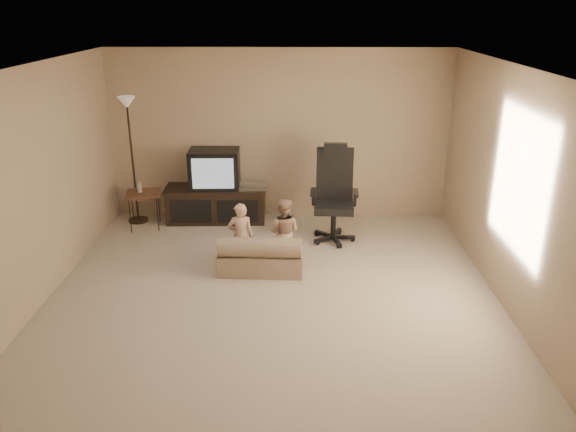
# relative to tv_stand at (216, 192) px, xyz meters

# --- Properties ---
(floor) EXTENTS (5.50, 5.50, 0.00)m
(floor) POSITION_rel_tv_stand_xyz_m (0.94, -2.49, -0.45)
(floor) COLOR #C3B09B
(floor) RESTS_ON ground
(room_shell) EXTENTS (5.50, 5.50, 5.50)m
(room_shell) POSITION_rel_tv_stand_xyz_m (0.94, -2.49, 1.07)
(room_shell) COLOR silver
(room_shell) RESTS_ON floor
(tv_stand) EXTENTS (1.54, 0.61, 1.09)m
(tv_stand) POSITION_rel_tv_stand_xyz_m (0.00, 0.00, 0.00)
(tv_stand) COLOR black
(tv_stand) RESTS_ON floor
(office_chair) EXTENTS (0.65, 0.68, 1.32)m
(office_chair) POSITION_rel_tv_stand_xyz_m (1.71, -0.68, 0.02)
(office_chair) COLOR black
(office_chair) RESTS_ON floor
(side_table) EXTENTS (0.56, 0.56, 0.71)m
(side_table) POSITION_rel_tv_stand_xyz_m (-1.01, -0.30, 0.06)
(side_table) COLOR brown
(side_table) RESTS_ON floor
(floor_lamp) EXTENTS (0.29, 0.29, 1.86)m
(floor_lamp) POSITION_rel_tv_stand_xyz_m (-1.18, -0.07, 0.91)
(floor_lamp) COLOR black
(floor_lamp) RESTS_ON floor
(child_sofa) EXTENTS (1.03, 0.60, 0.49)m
(child_sofa) POSITION_rel_tv_stand_xyz_m (0.77, -1.73, -0.25)
(child_sofa) COLOR tan
(child_sofa) RESTS_ON floor
(toddler_left) EXTENTS (0.34, 0.27, 0.86)m
(toddler_left) POSITION_rel_tv_stand_xyz_m (0.52, -1.65, -0.02)
(toddler_left) COLOR tan
(toddler_left) RESTS_ON floor
(toddler_right) EXTENTS (0.47, 0.33, 0.86)m
(toddler_right) POSITION_rel_tv_stand_xyz_m (1.04, -1.51, -0.02)
(toddler_right) COLOR tan
(toddler_right) RESTS_ON floor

